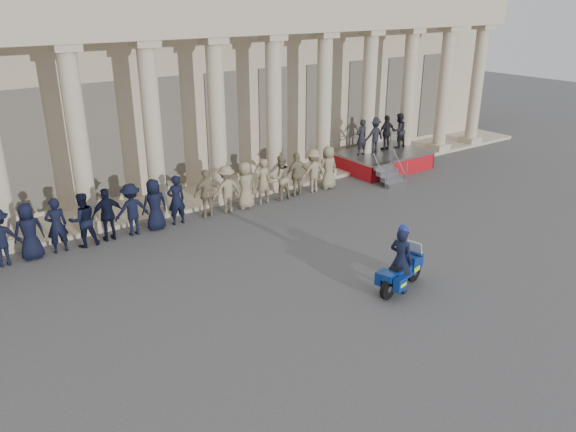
{
  "coord_description": "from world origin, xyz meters",
  "views": [
    {
      "loc": [
        -8.77,
        -10.79,
        7.67
      ],
      "look_at": [
        0.17,
        1.76,
        1.6
      ],
      "focal_mm": 35.0,
      "sensor_mm": 36.0,
      "label": 1
    }
  ],
  "objects": [
    {
      "name": "building",
      "position": [
        -0.0,
        14.74,
        4.52
      ],
      "size": [
        40.0,
        12.5,
        9.0
      ],
      "color": "tan",
      "rests_on": "ground"
    },
    {
      "name": "officer_rank",
      "position": [
        -3.7,
        6.76,
        0.91
      ],
      "size": [
        20.04,
        0.69,
        1.82
      ],
      "color": "black",
      "rests_on": "ground"
    },
    {
      "name": "ground",
      "position": [
        0.0,
        0.0,
        0.0
      ],
      "size": [
        90.0,
        90.0,
        0.0
      ],
      "primitive_type": "plane",
      "color": "#434346",
      "rests_on": "ground"
    },
    {
      "name": "reviewing_stand",
      "position": [
        9.74,
        7.53,
        1.28
      ],
      "size": [
        4.02,
        3.91,
        2.46
      ],
      "color": "gray",
      "rests_on": "ground"
    },
    {
      "name": "rider",
      "position": [
        1.74,
        -1.35,
        0.98
      ],
      "size": [
        0.59,
        0.77,
        1.99
      ],
      "rotation": [
        0.0,
        0.0,
        1.79
      ],
      "color": "black",
      "rests_on": "ground"
    },
    {
      "name": "motorcycle",
      "position": [
        1.85,
        -1.32,
        0.55
      ],
      "size": [
        1.95,
        0.97,
        1.26
      ],
      "rotation": [
        0.0,
        0.0,
        0.22
      ],
      "color": "black",
      "rests_on": "ground"
    }
  ]
}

